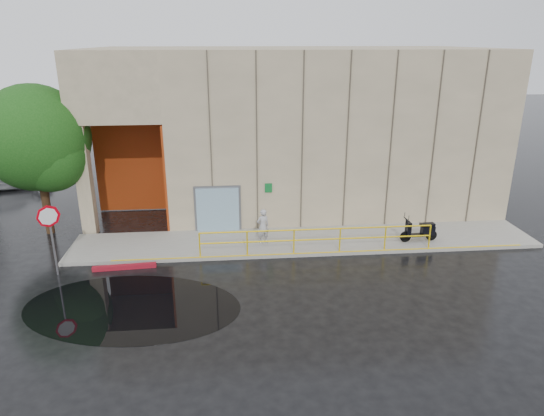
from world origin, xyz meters
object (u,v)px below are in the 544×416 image
(scooter, at_px, (420,225))
(car_c, at_px, (8,177))
(red_curb, at_px, (125,267))
(person, at_px, (263,226))
(tree_near, at_px, (39,142))
(stop_sign, at_px, (50,225))

(scooter, relative_size, car_c, 0.35)
(red_curb, bearing_deg, person, 17.12)
(person, xyz_separation_m, red_curb, (-5.50, -1.69, -0.83))
(person, distance_m, scooter, 6.74)
(scooter, distance_m, tree_near, 16.76)
(person, xyz_separation_m, scooter, (6.73, -0.39, -0.03))
(tree_near, bearing_deg, stop_sign, -70.32)
(red_curb, bearing_deg, stop_sign, -173.90)
(person, height_order, red_curb, person)
(stop_sign, distance_m, tree_near, 5.08)
(scooter, distance_m, stop_sign, 14.78)
(stop_sign, bearing_deg, car_c, 108.32)
(scooter, height_order, tree_near, tree_near)
(person, bearing_deg, scooter, 156.24)
(person, distance_m, red_curb, 5.81)
(stop_sign, xyz_separation_m, red_curb, (2.43, 0.26, -1.92))
(red_curb, height_order, tree_near, tree_near)
(person, distance_m, stop_sign, 8.24)
(stop_sign, distance_m, car_c, 13.58)
(person, height_order, scooter, person)
(scooter, height_order, car_c, scooter)
(stop_sign, relative_size, car_c, 0.58)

